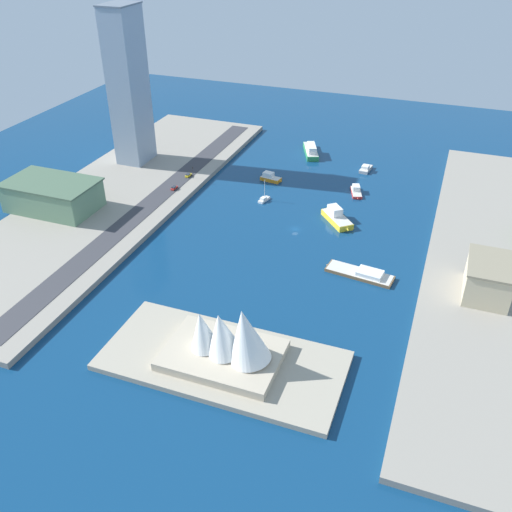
{
  "coord_description": "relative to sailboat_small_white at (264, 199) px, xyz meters",
  "views": [
    {
      "loc": [
        -61.24,
        215.66,
        126.74
      ],
      "look_at": [
        7.59,
        31.24,
        2.12
      ],
      "focal_mm": 39.13,
      "sensor_mm": 36.0,
      "label": 1
    }
  ],
  "objects": [
    {
      "name": "office_block_beige",
      "position": [
        -105.74,
        48.61,
        8.49
      ],
      "size": [
        16.61,
        23.83,
        13.82
      ],
      "color": "#C6B793",
      "rests_on": "quay_west"
    },
    {
      "name": "opera_landmark",
      "position": [
        -29.23,
        115.24,
        9.25
      ],
      "size": [
        37.61,
        26.13,
        22.34
      ],
      "color": "#BCAD93",
      "rests_on": "peninsula_point"
    },
    {
      "name": "water_taxi_orange",
      "position": [
        5.02,
        -24.04,
        0.81
      ],
      "size": [
        12.62,
        6.66,
        4.5
      ],
      "color": "orange",
      "rests_on": "ground_plane"
    },
    {
      "name": "pickup_red",
      "position": [
        46.06,
        8.54,
        2.46
      ],
      "size": [
        1.88,
        4.66,
        1.58
      ],
      "color": "black",
      "rests_on": "road_strip"
    },
    {
      "name": "taxi_yellow_cab",
      "position": [
        46.26,
        -8.22,
        2.46
      ],
      "size": [
        2.01,
        4.57,
        1.54
      ],
      "color": "black",
      "rests_on": "road_strip"
    },
    {
      "name": "road_strip",
      "position": [
        49.65,
        22.19,
        1.62
      ],
      "size": [
        11.06,
        228.0,
        0.15
      ],
      "primitive_type": "cube",
      "color": "#38383D",
      "rests_on": "quay_east"
    },
    {
      "name": "ferry_green_doubledeck",
      "position": [
        -5.26,
        -68.12,
        1.57
      ],
      "size": [
        15.52,
        26.53,
        6.79
      ],
      "color": "#2D8C4C",
      "rests_on": "ground_plane"
    },
    {
      "name": "traffic_light_waterfront",
      "position": [
        42.99,
        -7.47,
        5.89
      ],
      "size": [
        0.36,
        0.36,
        6.5
      ],
      "color": "black",
      "rests_on": "quay_east"
    },
    {
      "name": "ferry_yellow_fast",
      "position": [
        -39.36,
        8.54,
        1.33
      ],
      "size": [
        18.09,
        19.38,
        6.67
      ],
      "color": "yellow",
      "rests_on": "ground_plane"
    },
    {
      "name": "quay_east",
      "position": [
        71.2,
        22.19,
        0.32
      ],
      "size": [
        70.0,
        240.0,
        2.46
      ],
      "primitive_type": "cube",
      "color": "gray",
      "rests_on": "ground_plane"
    },
    {
      "name": "yacht_sleek_gray",
      "position": [
        -40.78,
        -55.24,
        0.36
      ],
      "size": [
        6.02,
        12.61,
        3.53
      ],
      "color": "#999EA3",
      "rests_on": "ground_plane"
    },
    {
      "name": "tugboat_red",
      "position": [
        -41.7,
        -24.66,
        0.45
      ],
      "size": [
        8.57,
        14.36,
        3.88
      ],
      "color": "red",
      "rests_on": "ground_plane"
    },
    {
      "name": "peninsula_point",
      "position": [
        -27.15,
        115.24,
        0.09
      ],
      "size": [
        78.77,
        36.35,
        2.0
      ],
      "primitive_type": "cube",
      "color": "#A89E89",
      "rests_on": "ground_plane"
    },
    {
      "name": "barge_flat_brown",
      "position": [
        -59.69,
        49.38,
        0.23
      ],
      "size": [
        28.5,
        11.54,
        3.18
      ],
      "color": "brown",
      "rests_on": "ground_plane"
    },
    {
      "name": "ground_plane",
      "position": [
        -23.2,
        22.19,
        -0.91
      ],
      "size": [
        440.0,
        440.0,
        0.0
      ],
      "primitive_type": "plane",
      "color": "navy"
    },
    {
      "name": "terminal_long_green",
      "position": [
        90.07,
        47.24,
        8.54
      ],
      "size": [
        42.81,
        26.09,
        13.93
      ],
      "color": "slate",
      "rests_on": "quay_east"
    },
    {
      "name": "tower_tall_glass",
      "position": [
        84.36,
        -19.33,
        42.92
      ],
      "size": [
        15.4,
        20.64,
        82.67
      ],
      "color": "#8C9EB2",
      "rests_on": "quay_east"
    },
    {
      "name": "sailboat_small_white",
      "position": [
        0.0,
        0.0,
        0.0
      ],
      "size": [
        4.34,
        8.63,
        11.31
      ],
      "color": "white",
      "rests_on": "ground_plane"
    }
  ]
}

